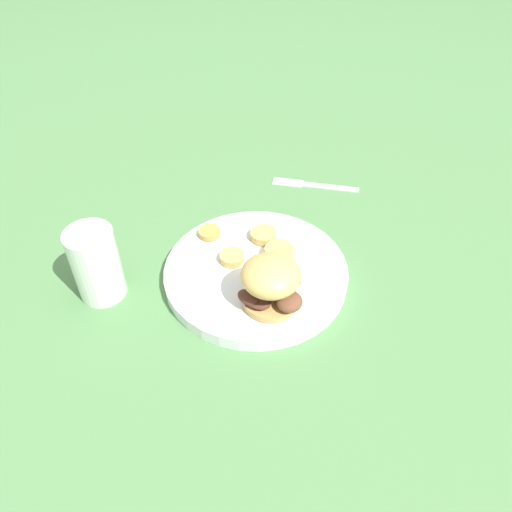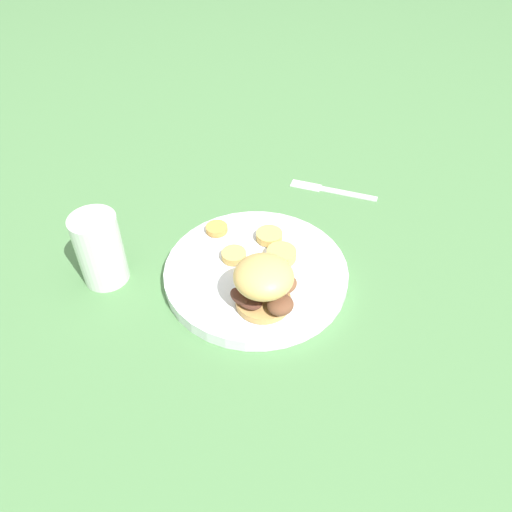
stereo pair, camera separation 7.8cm
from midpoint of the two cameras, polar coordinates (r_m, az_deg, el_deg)
The scene contains 9 objects.
ground_plane at distance 0.81m, azimuth -2.74°, elevation -2.62°, with size 4.00×4.00×0.00m, color #4C7A47.
dinner_plate at distance 0.80m, azimuth -2.77°, elevation -1.98°, with size 0.29×0.29×0.02m.
sandwich at distance 0.71m, azimuth -1.28°, elevation -3.18°, with size 0.11×0.12×0.08m.
potato_round_0 at distance 0.84m, azimuth -1.78°, elevation 2.32°, with size 0.04×0.04×0.01m, color tan.
potato_round_1 at distance 0.86m, azimuth -7.93°, elevation 2.58°, with size 0.04×0.04×0.01m, color #BC8942.
potato_round_2 at distance 0.81m, azimuth -5.51°, elevation -0.28°, with size 0.04×0.04×0.01m, color tan.
potato_round_3 at distance 0.81m, azimuth 0.06°, elevation 0.19°, with size 0.05×0.05×0.02m, color tan.
fork at distance 1.01m, azimuth 4.41°, elevation 8.02°, with size 0.13×0.14×0.00m.
drinking_glass at distance 0.80m, azimuth -20.50°, elevation -1.01°, with size 0.07×0.07×0.12m.
Camera 1 is at (0.33, 0.46, 0.58)m, focal length 35.00 mm.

